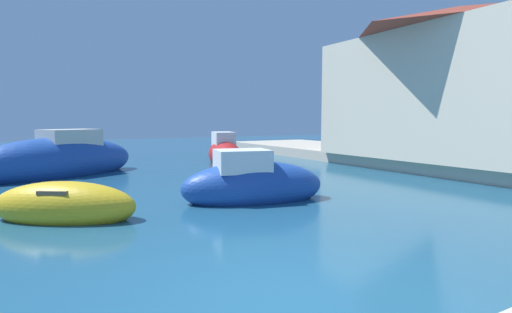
% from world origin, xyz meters
% --- Properties ---
extents(ground, '(80.00, 80.00, 0.00)m').
position_xyz_m(ground, '(0.00, 0.00, 0.00)').
color(ground, '#1E5170').
extents(moored_boat_0, '(3.94, 2.22, 1.61)m').
position_xyz_m(moored_boat_0, '(2.32, 5.09, 0.43)').
color(moored_boat_0, '#1E479E').
rests_on(moored_boat_0, ground).
extents(moored_boat_1, '(2.45, 4.18, 1.76)m').
position_xyz_m(moored_boat_1, '(5.69, 13.98, 0.46)').
color(moored_boat_1, '#B21E1E').
rests_on(moored_boat_1, ground).
extents(moored_boat_2, '(6.40, 4.60, 2.12)m').
position_xyz_m(moored_boat_2, '(-1.67, 12.66, 0.57)').
color(moored_boat_2, '#1E479E').
rests_on(moored_boat_2, ground).
extents(moored_boat_4, '(3.16, 2.65, 1.04)m').
position_xyz_m(moored_boat_4, '(-2.03, 5.30, 0.29)').
color(moored_boat_4, gold).
rests_on(moored_boat_4, ground).
extents(waterfront_building_main, '(7.00, 10.08, 6.21)m').
position_xyz_m(waterfront_building_main, '(13.00, 6.76, 3.66)').
color(waterfront_building_main, beige).
rests_on(waterfront_building_main, quay_promenade).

